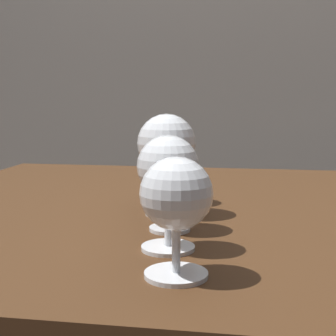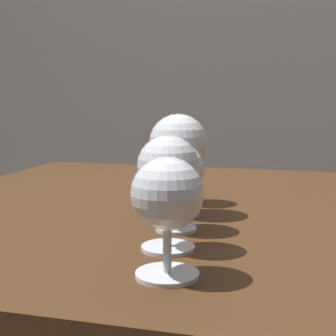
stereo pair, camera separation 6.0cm
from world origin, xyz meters
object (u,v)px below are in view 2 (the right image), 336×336
object	(u,v)px
wine_glass_cabernet	(168,170)
wine_glass_amber	(176,172)
wine_glass_chardonnay	(178,145)
wine_glass_rose	(181,144)
wine_glass_pinot	(167,197)

from	to	relation	value
wine_glass_cabernet	wine_glass_amber	xyz separation A→B (m)	(-0.01, 0.09, -0.02)
wine_glass_cabernet	wine_glass_chardonnay	bearing A→B (deg)	99.79
wine_glass_chardonnay	wine_glass_rose	xyz separation A→B (m)	(-0.02, 0.08, -0.01)
wine_glass_chardonnay	wine_glass_rose	world-z (taller)	wine_glass_chardonnay
wine_glass_cabernet	wine_glass_rose	bearing A→B (deg)	100.00
wine_glass_cabernet	wine_glass_chardonnay	size ratio (longest dim) A/B	0.88
wine_glass_chardonnay	wine_glass_rose	distance (m)	0.09
wine_glass_amber	wine_glass_rose	xyz separation A→B (m)	(-0.03, 0.18, 0.02)
wine_glass_rose	wine_glass_amber	bearing A→B (deg)	-78.75
wine_glass_chardonnay	wine_glass_rose	bearing A→B (deg)	100.47
wine_glass_pinot	wine_glass_cabernet	xyz separation A→B (m)	(-0.02, 0.09, 0.01)
wine_glass_pinot	wine_glass_rose	bearing A→B (deg)	101.13
wine_glass_amber	wine_glass_rose	distance (m)	0.18
wine_glass_pinot	wine_glass_chardonnay	distance (m)	0.27
wine_glass_pinot	wine_glass_amber	size ratio (longest dim) A/B	1.01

